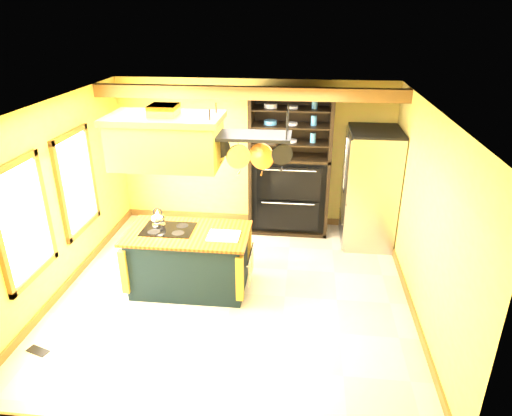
% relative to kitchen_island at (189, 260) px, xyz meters
% --- Properties ---
extents(floor, '(5.00, 5.00, 0.00)m').
position_rel_kitchen_island_xyz_m(floor, '(0.67, -0.09, -0.47)').
color(floor, beige).
rests_on(floor, ground).
extents(ceiling, '(5.00, 5.00, 0.00)m').
position_rel_kitchen_island_xyz_m(ceiling, '(0.67, -0.09, 2.23)').
color(ceiling, white).
rests_on(ceiling, wall_back).
extents(wall_back, '(5.00, 0.02, 2.70)m').
position_rel_kitchen_island_xyz_m(wall_back, '(0.67, 2.41, 0.88)').
color(wall_back, '#E9B955').
rests_on(wall_back, floor).
extents(wall_front, '(5.00, 0.02, 2.70)m').
position_rel_kitchen_island_xyz_m(wall_front, '(0.67, -2.59, 0.88)').
color(wall_front, '#E9B955').
rests_on(wall_front, floor).
extents(wall_left, '(0.02, 5.00, 2.70)m').
position_rel_kitchen_island_xyz_m(wall_left, '(-1.83, -0.09, 0.88)').
color(wall_left, '#E9B955').
rests_on(wall_left, floor).
extents(wall_right, '(0.02, 5.00, 2.70)m').
position_rel_kitchen_island_xyz_m(wall_right, '(3.17, -0.09, 0.88)').
color(wall_right, '#E9B955').
rests_on(wall_right, floor).
extents(ceiling_beam, '(5.00, 0.15, 0.20)m').
position_rel_kitchen_island_xyz_m(ceiling_beam, '(0.67, 1.61, 2.12)').
color(ceiling_beam, brown).
rests_on(ceiling_beam, ceiling).
extents(window_near, '(0.06, 1.06, 1.56)m').
position_rel_kitchen_island_xyz_m(window_near, '(-1.80, -0.89, 0.93)').
color(window_near, brown).
rests_on(window_near, wall_left).
extents(window_far, '(0.06, 1.06, 1.56)m').
position_rel_kitchen_island_xyz_m(window_far, '(-1.80, 0.51, 0.93)').
color(window_far, brown).
rests_on(window_far, wall_left).
extents(kitchen_island, '(1.75, 0.97, 1.11)m').
position_rel_kitchen_island_xyz_m(kitchen_island, '(0.00, 0.00, 0.00)').
color(kitchen_island, black).
rests_on(kitchen_island, floor).
extents(range_hood, '(1.48, 0.83, 0.80)m').
position_rel_kitchen_island_xyz_m(range_hood, '(-0.20, -0.00, 1.78)').
color(range_hood, '#A27128').
rests_on(range_hood, ceiling).
extents(pot_rack, '(1.10, 0.52, 0.84)m').
position_rel_kitchen_island_xyz_m(pot_rack, '(0.91, 0.00, 1.77)').
color(pot_rack, black).
rests_on(pot_rack, ceiling).
extents(refrigerator, '(0.85, 1.01, 1.97)m').
position_rel_kitchen_island_xyz_m(refrigerator, '(2.72, 1.81, 0.49)').
color(refrigerator, '#9B9DA3').
rests_on(refrigerator, floor).
extents(hutch, '(1.42, 0.64, 2.51)m').
position_rel_kitchen_island_xyz_m(hutch, '(1.34, 2.14, 0.48)').
color(hutch, black).
rests_on(hutch, floor).
extents(floor_register, '(0.30, 0.20, 0.01)m').
position_rel_kitchen_island_xyz_m(floor_register, '(-1.51, -1.56, -0.46)').
color(floor_register, black).
rests_on(floor_register, floor).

